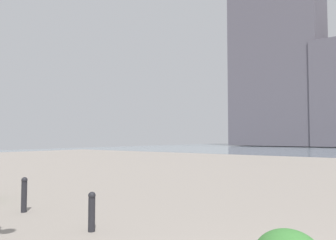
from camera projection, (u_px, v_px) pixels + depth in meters
building_annex at (278, 70)px, 67.38m from camera, size 17.03×11.74×33.20m
bollard_near at (92, 211)px, 5.69m from camera, size 0.13×0.13×0.69m
bollard_mid at (24, 194)px, 7.15m from camera, size 0.13×0.13×0.76m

